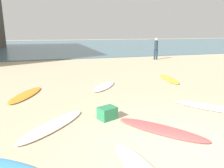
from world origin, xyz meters
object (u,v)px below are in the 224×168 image
object	(u,v)px
surfboard_0	(104,86)
surfboard_6	(53,125)
surfboard_1	(169,79)
surfboard_2	(214,108)
beachgoer_near	(156,47)
surfboard_4	(26,95)
surfboard_3	(161,129)
beach_cooler	(107,113)

from	to	relation	value
surfboard_0	surfboard_6	size ratio (longest dim) A/B	0.88
surfboard_1	surfboard_6	size ratio (longest dim) A/B	0.98
surfboard_2	beachgoer_near	world-z (taller)	beachgoer_near
surfboard_0	surfboard_4	size ratio (longest dim) A/B	0.89
surfboard_0	surfboard_1	xyz separation A→B (m)	(3.45, 0.47, -0.00)
surfboard_4	surfboard_6	xyz separation A→B (m)	(0.86, -3.07, 0.00)
surfboard_1	surfboard_6	distance (m)	6.92
surfboard_3	surfboard_2	bearing A→B (deg)	-18.93
surfboard_6	surfboard_3	bearing A→B (deg)	22.23
surfboard_3	beach_cooler	bearing A→B (deg)	95.34
surfboard_3	surfboard_6	world-z (taller)	surfboard_6
surfboard_3	surfboard_1	bearing A→B (deg)	17.85
surfboard_6	surfboard_2	bearing A→B (deg)	42.22
surfboard_3	beachgoer_near	xyz separation A→B (m)	(6.36, 12.07, 0.98)
surfboard_2	surfboard_3	xyz separation A→B (m)	(-2.32, -0.84, -0.01)
surfboard_6	beach_cooler	xyz separation A→B (m)	(1.45, 0.07, 0.13)
surfboard_0	surfboard_3	distance (m)	4.44
surfboard_4	beachgoer_near	bearing A→B (deg)	62.26
surfboard_2	surfboard_3	size ratio (longest dim) A/B	1.12
beachgoer_near	surfboard_3	bearing A→B (deg)	-112.32
beachgoer_near	surfboard_1	bearing A→B (deg)	-108.12
surfboard_2	surfboard_6	xyz separation A→B (m)	(-4.80, 0.16, -0.00)
surfboard_2	surfboard_6	bearing A→B (deg)	138.38
surfboard_1	beach_cooler	world-z (taller)	beach_cooler
surfboard_2	beach_cooler	xyz separation A→B (m)	(-3.36, 0.23, 0.13)
surfboard_1	surfboard_0	bearing A→B (deg)	-162.15
surfboard_0	surfboard_2	world-z (taller)	surfboard_2
beachgoer_near	surfboard_2	bearing A→B (deg)	-104.31
surfboard_0	surfboard_3	xyz separation A→B (m)	(0.22, -4.43, -0.00)
surfboard_3	surfboard_6	xyz separation A→B (m)	(-2.48, 1.00, 0.00)
surfboard_2	surfboard_0	bearing A→B (deg)	85.59
surfboard_1	beach_cooler	xyz separation A→B (m)	(-4.27, -3.83, 0.13)
surfboard_4	beach_cooler	xyz separation A→B (m)	(2.30, -2.99, 0.13)
surfboard_0	beach_cooler	distance (m)	3.46
beachgoer_near	beach_cooler	distance (m)	13.28
surfboard_3	beachgoer_near	bearing A→B (deg)	23.46
surfboard_0	surfboard_6	distance (m)	4.11
surfboard_1	surfboard_4	distance (m)	6.62
surfboard_3	beach_cooler	size ratio (longest dim) A/B	4.86
surfboard_1	surfboard_2	size ratio (longest dim) A/B	0.87
beachgoer_near	surfboard_4	bearing A→B (deg)	-135.00
surfboard_2	beach_cooler	size ratio (longest dim) A/B	5.47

